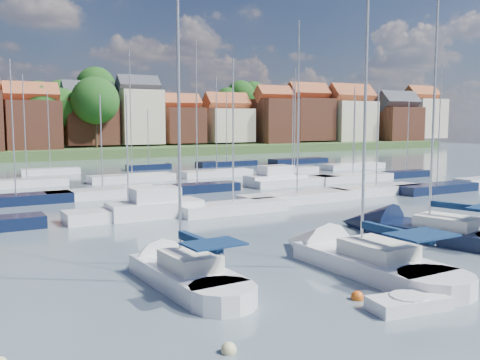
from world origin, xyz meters
TOP-DOWN VIEW (x-y plane):
  - ground at (0.00, 40.00)m, footprint 260.00×260.00m
  - sailboat_left at (-10.18, 4.58)m, footprint 3.14×10.35m
  - sailboat_centre at (-1.66, 2.67)m, footprint 3.41×12.29m
  - sailboat_navy at (6.27, 5.67)m, footprint 6.41×12.90m
  - tender at (-4.03, -3.55)m, footprint 3.22×1.87m
  - buoy_b at (-11.78, -3.50)m, footprint 0.49×0.49m
  - buoy_c at (-4.90, -1.70)m, footprint 0.52×0.52m
  - buoy_d at (-1.09, -1.70)m, footprint 0.54×0.54m
  - buoy_e at (6.55, 6.57)m, footprint 0.55×0.55m
  - marina_field at (1.91, 35.15)m, footprint 79.62×41.41m
  - far_shore_town at (2.23, 132.67)m, footprint 212.46×90.00m

SIDE VIEW (x-z plane):
  - ground at x=0.00m, z-range 0.00..0.00m
  - buoy_b at x=-11.78m, z-range -0.25..0.25m
  - buoy_c at x=-4.90m, z-range -0.26..0.26m
  - buoy_d at x=-1.09m, z-range -0.27..0.27m
  - buoy_e at x=6.55m, z-range -0.27..0.27m
  - tender at x=-4.03m, z-range -0.08..0.58m
  - sailboat_centre at x=-1.66m, z-range -7.95..8.65m
  - sailboat_navy at x=6.27m, z-range -8.27..8.97m
  - sailboat_left at x=-10.18m, z-range -6.64..7.36m
  - marina_field at x=1.91m, z-range -7.53..8.40m
  - far_shore_town at x=2.23m, z-range -6.53..15.74m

